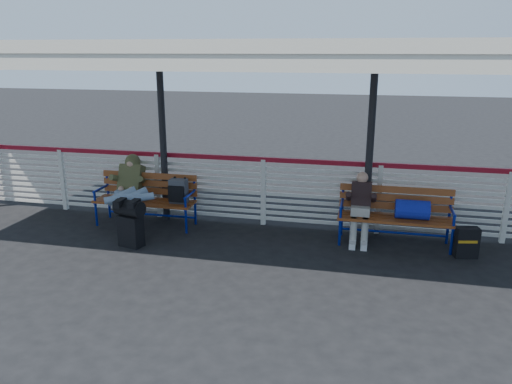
% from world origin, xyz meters
% --- Properties ---
extents(ground, '(60.00, 60.00, 0.00)m').
position_xyz_m(ground, '(0.00, 0.00, 0.00)').
color(ground, black).
rests_on(ground, ground).
extents(fence, '(12.08, 0.08, 1.24)m').
position_xyz_m(fence, '(0.00, 1.90, 0.66)').
color(fence, silver).
rests_on(fence, ground).
extents(canopy, '(12.60, 3.60, 3.16)m').
position_xyz_m(canopy, '(-0.00, 0.87, 3.04)').
color(canopy, silver).
rests_on(canopy, ground).
extents(luggage_stack, '(0.52, 0.37, 0.77)m').
position_xyz_m(luggage_stack, '(-1.84, 0.41, 0.42)').
color(luggage_stack, black).
rests_on(luggage_stack, ground).
extents(bench_left, '(1.80, 0.56, 0.92)m').
position_xyz_m(bench_left, '(-1.88, 1.44, 0.58)').
color(bench_left, brown).
rests_on(bench_left, ground).
extents(bench_right, '(1.80, 0.56, 0.92)m').
position_xyz_m(bench_right, '(2.36, 1.45, 0.58)').
color(bench_right, brown).
rests_on(bench_right, ground).
extents(traveler_man, '(0.94, 1.64, 0.77)m').
position_xyz_m(traveler_man, '(-2.19, 1.09, 0.68)').
color(traveler_man, '#8095AD').
rests_on(traveler_man, ground).
extents(companion_person, '(0.32, 0.66, 1.15)m').
position_xyz_m(companion_person, '(1.71, 1.43, 0.60)').
color(companion_person, '#AEAA9D').
rests_on(companion_person, ground).
extents(suitcase_side, '(0.37, 0.27, 0.47)m').
position_xyz_m(suitcase_side, '(3.31, 1.14, 0.24)').
color(suitcase_side, black).
rests_on(suitcase_side, ground).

